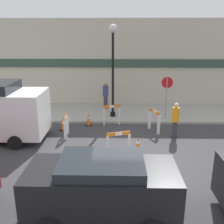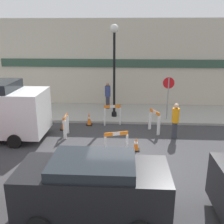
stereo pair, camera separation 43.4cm
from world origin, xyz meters
The scene contains 15 objects.
ground_plane centered at (0.00, 0.00, 0.00)m, with size 60.00×60.00×0.00m, color #38383A.
sidewalk_slab centered at (0.00, 6.26, 0.06)m, with size 18.00×3.52×0.13m.
storefront_facade centered at (0.00, 8.09, 2.75)m, with size 18.00×0.22×5.50m.
streetlamp_post centered at (-0.69, 5.44, 3.33)m, with size 0.44×0.44×4.96m.
stop_sign centered at (2.19, 5.07, 1.67)m, with size 0.60×0.06×2.30m.
barricade_0 centered at (-0.37, 0.81, 0.55)m, with size 0.94×0.41×0.99m.
barricade_1 centered at (1.36, 3.44, 0.60)m, with size 0.49×0.87×1.10m.
barricade_2 centered at (-0.73, 4.35, 0.59)m, with size 0.88×0.32×1.08m.
barricade_3 centered at (-2.80, 2.68, 0.55)m, with size 0.16×0.75×1.03m.
traffic_cone_0 centered at (-1.94, 4.23, 0.34)m, with size 0.30×0.30×0.71m.
traffic_cone_1 centered at (-3.13, 3.50, 0.33)m, with size 0.30×0.30×0.68m.
traffic_cone_2 centered at (0.42, 1.29, 0.28)m, with size 0.30×0.30×0.59m.
person_worker centered at (2.22, 2.69, 0.90)m, with size 0.34×0.34×1.66m.
person_pedestrian centered at (-1.16, 6.98, 0.99)m, with size 0.41×0.41×1.61m.
parked_car_1 centered at (-0.81, -2.80, 0.95)m, with size 3.85×1.84×1.68m.
Camera 2 is at (0.01, -8.64, 4.72)m, focal length 42.00 mm.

